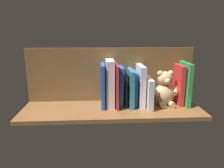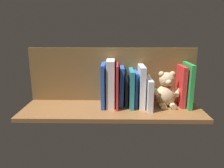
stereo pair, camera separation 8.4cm
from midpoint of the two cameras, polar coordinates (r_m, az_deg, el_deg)
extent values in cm
cube|color=brown|center=(120.25, 2.02, -6.89)|extent=(99.05, 31.79, 2.20)
cube|color=brown|center=(128.47, 1.98, 2.50)|extent=(99.05, 1.50, 32.18)
cube|color=green|center=(128.26, 21.29, -0.26)|extent=(2.19, 16.43, 24.51)
cube|color=red|center=(128.55, 19.78, -0.47)|extent=(2.46, 13.94, 22.89)
ellipsoid|color=#D1B284|center=(126.26, 16.03, -2.96)|extent=(12.27, 11.13, 12.19)
sphere|color=#D1B284|center=(123.92, 16.32, 1.12)|extent=(8.38, 8.38, 8.38)
sphere|color=#D1B284|center=(124.35, 17.79, 2.54)|extent=(3.24, 3.24, 3.24)
sphere|color=#D1B284|center=(122.26, 15.03, 2.55)|extent=(3.24, 3.24, 3.24)
sphere|color=beige|center=(120.80, 16.85, 0.45)|extent=(3.24, 3.24, 3.24)
cylinder|color=#D1B284|center=(126.31, 18.80, -2.16)|extent=(4.40, 6.54, 4.51)
cylinder|color=#D1B284|center=(122.50, 13.76, -2.29)|extent=(5.04, 6.63, 4.51)
cylinder|color=#D1B284|center=(123.96, 17.86, -5.60)|extent=(3.54, 4.78, 3.24)
cylinder|color=#D1B284|center=(122.14, 15.44, -5.72)|extent=(3.54, 4.78, 3.24)
torus|color=red|center=(124.69, 16.22, -0.37)|extent=(5.93, 5.93, 0.95)
cube|color=silver|center=(121.57, 11.62, -2.24)|extent=(2.83, 20.19, 16.69)
cube|color=silver|center=(121.75, 9.82, -0.55)|extent=(3.07, 16.65, 23.15)
cube|color=blue|center=(123.03, 8.31, -1.22)|extent=(1.43, 14.06, 19.49)
cube|color=teal|center=(121.16, 7.15, -1.09)|extent=(2.39, 16.92, 20.85)
cube|color=black|center=(122.91, 5.76, -1.30)|extent=(1.61, 13.25, 18.90)
cube|color=blue|center=(122.14, 4.52, -0.56)|extent=(2.86, 13.53, 22.27)
cube|color=red|center=(119.67, 3.37, -0.40)|extent=(1.26, 17.89, 24.06)
cube|color=silver|center=(120.30, 1.61, 0.23)|extent=(4.57, 15.61, 26.23)
cube|color=blue|center=(120.12, -0.32, -0.30)|extent=(1.99, 16.74, 24.13)
camera|label=1|loc=(0.04, -87.91, 0.53)|focal=34.17mm
camera|label=2|loc=(0.04, 92.09, -0.53)|focal=34.17mm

